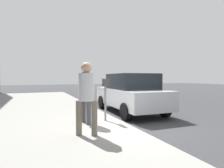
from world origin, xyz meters
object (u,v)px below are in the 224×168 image
(pedestrian_at_meter, at_px, (86,92))
(parked_sedan_near, at_px, (130,93))
(pedestrian_bystander, at_px, (86,92))
(parking_meter, at_px, (105,90))

(pedestrian_at_meter, relative_size, parked_sedan_near, 0.39)
(pedestrian_at_meter, xyz_separation_m, parked_sedan_near, (1.77, -2.53, -0.26))
(pedestrian_bystander, height_order, parked_sedan_near, pedestrian_bystander)
(pedestrian_at_meter, bearing_deg, parking_meter, -1.14)
(parking_meter, distance_m, pedestrian_at_meter, 0.70)
(pedestrian_at_meter, height_order, pedestrian_bystander, pedestrian_bystander)
(parking_meter, bearing_deg, pedestrian_bystander, 142.73)
(pedestrian_bystander, bearing_deg, parked_sedan_near, -13.35)
(parked_sedan_near, bearing_deg, pedestrian_at_meter, 125.04)
(parking_meter, relative_size, pedestrian_at_meter, 0.82)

